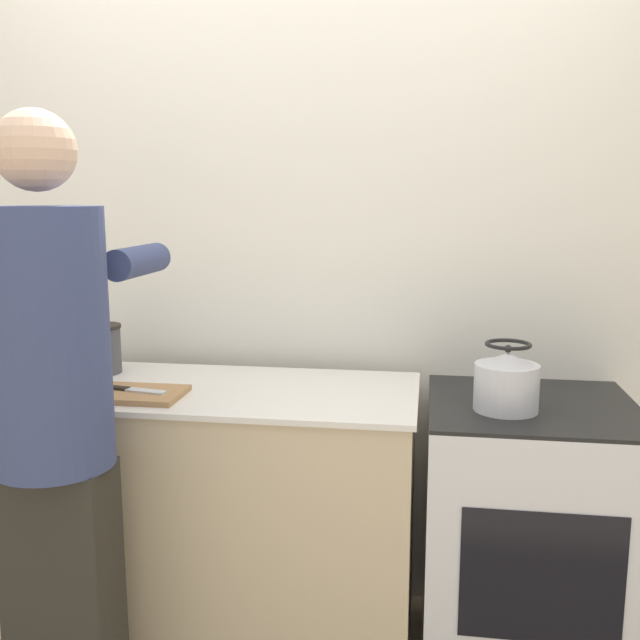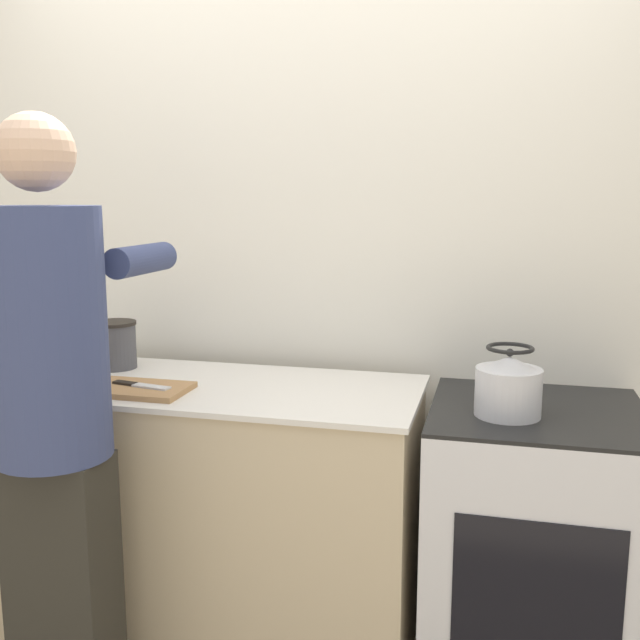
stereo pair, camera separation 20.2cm
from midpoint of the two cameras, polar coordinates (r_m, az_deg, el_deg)
The scene contains 9 objects.
wall_back at distance 2.65m, azimuth -3.67°, elevation 4.75°, with size 8.00×0.05×2.60m.
counter at distance 2.59m, azimuth -13.15°, elevation -14.99°, with size 1.58×0.61×0.91m.
oven at distance 2.46m, azimuth 13.82°, elevation -16.62°, with size 0.64×0.63×0.90m.
person at distance 2.08m, azimuth -23.13°, elevation -7.09°, with size 0.36×0.60×1.75m.
cutting_board at distance 2.36m, azimuth -17.65°, elevation -5.66°, with size 0.36×0.21×0.02m.
knife at distance 2.35m, azimuth -17.14°, elevation -5.38°, with size 0.21×0.07×0.01m.
kettle at distance 2.18m, azimuth 12.16°, elevation -4.90°, with size 0.19×0.19×0.21m.
bowl_prep at distance 2.59m, azimuth -23.58°, elevation -4.28°, with size 0.19×0.19×0.05m.
canister_jar at distance 2.67m, azimuth -19.34°, elevation -2.21°, with size 0.16×0.16×0.17m.
Camera 1 is at (0.47, -1.90, 1.53)m, focal length 40.00 mm.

